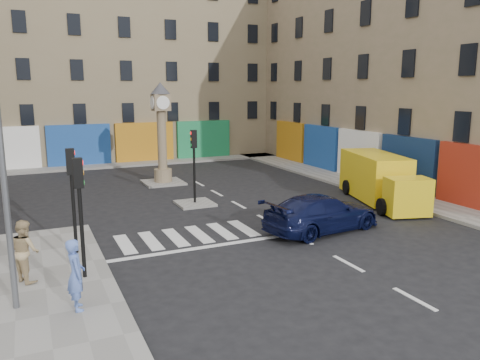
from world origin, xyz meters
TOP-DOWN VIEW (x-y plane):
  - ground at (0.00, 0.00)m, footprint 120.00×120.00m
  - sidewalk_right at (8.70, 10.00)m, footprint 2.60×30.00m
  - sidewalk_far at (-4.00, 22.20)m, footprint 32.00×2.40m
  - island_near at (-2.00, 8.00)m, footprint 1.80×1.80m
  - island_far at (-2.00, 14.00)m, footprint 2.40×2.40m
  - building_right at (15.00, 10.00)m, footprint 10.00×30.00m
  - building_far at (-4.00, 28.00)m, footprint 32.00×10.00m
  - traffic_light_left_near at (-8.30, 0.20)m, footprint 0.28×0.22m
  - traffic_light_left_far at (-8.30, 2.60)m, footprint 0.28×0.22m
  - traffic_light_island at (-2.00, 8.00)m, footprint 0.28×0.22m
  - clock_pillar at (-2.00, 14.00)m, footprint 1.20×1.20m
  - navy_sedan at (1.32, 1.53)m, footprint 5.57×2.95m
  - yellow_van at (6.98, 4.56)m, footprint 3.82×7.02m
  - pedestrian_blue at (-8.72, -1.96)m, footprint 0.49×0.72m
  - pedestrian_tan at (-9.91, 0.62)m, footprint 1.06×1.15m

SIDE VIEW (x-z plane):
  - ground at x=0.00m, z-range 0.00..0.00m
  - island_near at x=-2.00m, z-range 0.00..0.12m
  - island_far at x=-2.00m, z-range 0.00..0.12m
  - sidewalk_right at x=8.70m, z-range 0.00..0.15m
  - sidewalk_far at x=-4.00m, z-range 0.00..0.15m
  - navy_sedan at x=1.32m, z-range 0.00..1.54m
  - pedestrian_tan at x=-9.91m, z-range 0.15..2.04m
  - pedestrian_blue at x=-8.72m, z-range 0.15..2.06m
  - yellow_van at x=6.98m, z-range -0.01..2.44m
  - traffic_light_island at x=-2.00m, z-range 0.74..4.44m
  - traffic_light_left_near at x=-8.30m, z-range 0.77..4.47m
  - traffic_light_left_far at x=-8.30m, z-range 0.77..4.47m
  - clock_pillar at x=-2.00m, z-range 0.50..6.60m
  - building_right at x=15.00m, z-range 0.00..16.00m
  - building_far at x=-4.00m, z-range 0.00..17.00m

